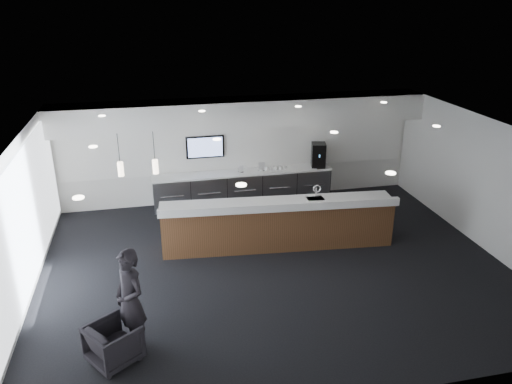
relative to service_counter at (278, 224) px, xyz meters
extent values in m
plane|color=black|center=(-0.30, -0.92, -0.57)|extent=(10.00, 10.00, 0.00)
cube|color=black|center=(-0.30, -0.92, 2.43)|extent=(10.00, 8.00, 0.02)
cube|color=white|center=(-0.30, 3.08, 0.93)|extent=(10.00, 0.02, 3.00)
cube|color=white|center=(-5.30, -0.92, 0.93)|extent=(0.02, 8.00, 3.00)
cube|color=white|center=(4.70, -0.92, 0.93)|extent=(0.02, 8.00, 3.00)
cube|color=white|center=(-0.30, 2.63, 2.08)|extent=(10.00, 0.90, 0.70)
cube|color=white|center=(-0.30, 3.05, 1.03)|extent=(9.80, 0.06, 1.40)
cube|color=silver|center=(-5.26, -0.92, 0.93)|extent=(0.04, 7.36, 2.55)
cube|color=gray|center=(-0.30, 2.72, -0.12)|extent=(5.00, 0.60, 0.90)
cube|color=white|center=(-0.30, 2.72, 0.35)|extent=(5.06, 0.66, 0.05)
cylinder|color=silver|center=(-2.30, 2.40, -0.08)|extent=(0.60, 0.02, 0.02)
cylinder|color=silver|center=(-1.30, 2.40, -0.08)|extent=(0.60, 0.02, 0.02)
cylinder|color=silver|center=(-0.30, 2.40, -0.08)|extent=(0.60, 0.02, 0.02)
cylinder|color=silver|center=(0.70, 2.40, -0.08)|extent=(0.60, 0.02, 0.02)
cylinder|color=silver|center=(1.70, 2.40, -0.08)|extent=(0.60, 0.02, 0.02)
cube|color=black|center=(-1.30, 2.99, 1.08)|extent=(1.05, 0.07, 0.62)
cube|color=blue|center=(-1.30, 2.95, 1.08)|extent=(0.95, 0.01, 0.54)
cylinder|color=#FFE8C6|center=(-2.70, -0.12, 1.68)|extent=(0.12, 0.12, 0.30)
cylinder|color=#FFE8C6|center=(-3.40, -0.12, 1.68)|extent=(0.12, 0.12, 0.30)
cube|color=#53341B|center=(0.00, 0.01, -0.05)|extent=(5.41, 1.22, 1.05)
cube|color=white|center=(0.00, 0.01, 0.51)|extent=(5.49, 1.30, 0.06)
cube|color=white|center=(-0.04, -0.40, 0.60)|extent=(5.43, 0.59, 0.18)
cylinder|color=silver|center=(0.91, 0.03, 0.68)|extent=(0.04, 0.04, 0.28)
torus|color=silver|center=(0.91, -0.03, 0.82)|extent=(0.19, 0.05, 0.19)
cube|color=black|center=(1.90, 2.71, 0.71)|extent=(0.48, 0.52, 0.68)
cube|color=silver|center=(1.90, 2.47, 0.39)|extent=(0.24, 0.12, 0.02)
cube|color=white|center=(-0.37, 2.65, 0.48)|extent=(0.15, 0.07, 0.20)
cube|color=white|center=(0.21, 2.64, 0.50)|extent=(0.19, 0.07, 0.25)
imported|color=black|center=(-3.61, -3.29, -0.23)|extent=(1.04, 1.04, 0.69)
imported|color=black|center=(-3.30, -2.99, 0.34)|extent=(0.74, 0.80, 1.83)
imported|color=white|center=(0.91, 2.64, 0.42)|extent=(0.10, 0.10, 0.10)
imported|color=white|center=(0.77, 2.64, 0.42)|extent=(0.15, 0.15, 0.10)
imported|color=white|center=(0.63, 2.64, 0.42)|extent=(0.13, 0.13, 0.10)
imported|color=white|center=(0.49, 2.64, 0.42)|extent=(0.13, 0.13, 0.10)
imported|color=white|center=(0.35, 2.64, 0.42)|extent=(0.14, 0.14, 0.10)
imported|color=white|center=(0.21, 2.64, 0.42)|extent=(0.11, 0.11, 0.10)
camera|label=1|loc=(-2.77, -10.18, 5.06)|focal=35.00mm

